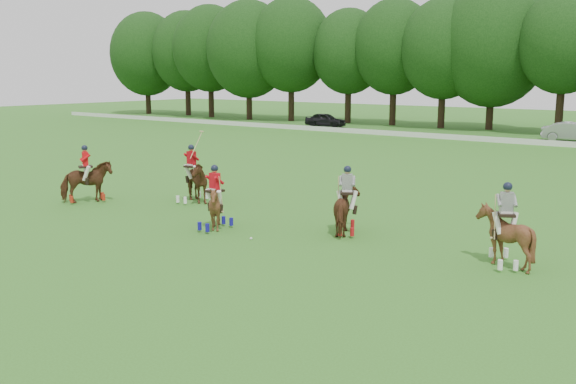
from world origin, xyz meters
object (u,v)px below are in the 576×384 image
Objects in this scene: polo_red_a at (86,182)px; car_mid at (573,132)px; polo_red_c at (215,207)px; polo_red_b at (192,181)px; polo_ball at (251,239)px; polo_stripe_b at (505,236)px; car_left at (326,120)px; polo_stripe_a at (347,209)px.

car_mid is at bearing 75.78° from polo_red_a.
polo_red_a is 7.83m from polo_red_c.
polo_red_b is 7.05m from polo_ball.
polo_red_a reaches higher than polo_stripe_b.
car_left is at bearing 119.19° from polo_red_c.
polo_red_b is 5.22m from polo_red_c.
car_left is 46.72m from polo_ball.
polo_red_b reaches higher than polo_red_a.
polo_red_c is (22.19, -39.72, 0.11)m from car_left.
polo_red_b reaches higher than polo_red_c.
polo_ball is at bearing -3.10° from polo_red_a.
polo_red_c reaches higher than car_mid.
car_left is 0.89× the size of car_mid.
polo_ball is (9.72, -0.53, -0.87)m from polo_red_a.
polo_red_c is at bearing -159.29° from car_left.
car_mid is 39.78m from polo_red_c.
polo_red_b is at bearing 175.40° from polo_stripe_a.
polo_red_a is at bearing 156.04° from car_mid.
car_left is at bearing 125.01° from polo_stripe_a.
car_mid is at bearing 80.04° from polo_red_b.
polo_ball is at bearing -164.27° from polo_stripe_b.
polo_red_c reaches higher than car_left.
polo_stripe_b is at bearing -148.45° from car_left.
polo_stripe_b reaches higher than polo_stripe_a.
polo_red_a is (14.37, -39.49, 0.19)m from car_left.
polo_ball is (24.10, -40.02, -0.68)m from car_left.
car_mid is 40.74m from polo_red_a.
polo_stripe_a is at bearing 175.12° from polo_stripe_b.
polo_red_b is at bearing 160.29° from car_mid.
car_mid reaches higher than car_left.
polo_stripe_b is at bearing 5.39° from polo_red_a.
polo_red_c is 2.08m from polo_ball.
polo_red_b reaches higher than polo_ball.
car_mid is at bearing 86.85° from polo_red_c.
polo_stripe_a is (8.25, -0.66, -0.06)m from polo_red_b.
polo_stripe_b is at bearing 11.04° from polo_red_c.
polo_red_c is 0.95× the size of polo_stripe_b.
polo_red_c is at bearing 171.14° from polo_ball.
polo_stripe_a reaches higher than car_left.
polo_stripe_a reaches higher than polo_red_c.
polo_red_c is 4.63m from polo_stripe_a.
polo_stripe_b is (9.60, 1.87, 0.06)m from polo_red_c.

